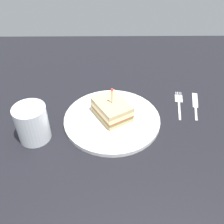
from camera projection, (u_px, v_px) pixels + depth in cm
name	position (u px, v px, depth cm)	size (l,w,h in cm)	color
ground_plane	(112.00, 124.00, 69.11)	(109.46, 109.46, 2.00)	black
plate	(112.00, 119.00, 68.11)	(25.37, 25.37, 1.10)	white
sandwich_half_center	(114.00, 109.00, 66.98)	(11.28, 12.11, 8.86)	tan
drink_glass	(33.00, 125.00, 61.19)	(7.74, 7.74, 9.23)	#B74C33
fork	(179.00, 102.00, 74.65)	(3.35, 12.99, 0.35)	silver
knife	(195.00, 104.00, 73.74)	(3.76, 12.67, 0.35)	silver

